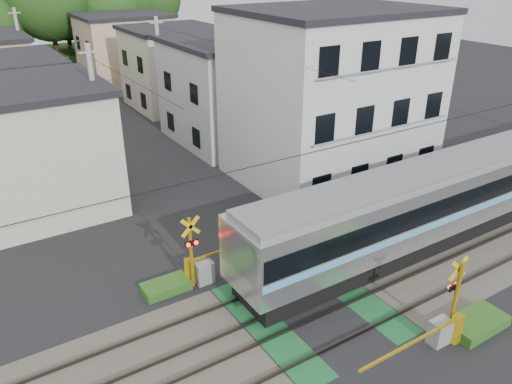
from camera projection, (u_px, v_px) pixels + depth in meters
ground at (311, 310)px, 18.13m from camera, size 120.00×120.00×0.00m
track_bed at (311, 309)px, 18.12m from camera, size 120.00×120.00×0.14m
crossing_signal_near at (444, 326)px, 16.29m from camera, size 4.74×0.65×3.09m
crossing_signal_far at (201, 267)px, 19.37m from camera, size 4.74×0.65×3.09m
apartment_block at (331, 96)px, 27.50m from camera, size 10.20×8.36×9.30m
houses_row at (98, 82)px, 36.67m from camera, size 22.07×31.35×6.80m
tree_hill at (40, 17)px, 53.33m from camera, size 40.00×13.28×11.70m
catenary at (437, 181)px, 19.47m from camera, size 60.00×5.04×7.00m
utility_poles at (90, 81)px, 33.45m from camera, size 7.90×42.00×8.00m
pedestrian at (100, 100)px, 41.30m from camera, size 0.66×0.45×1.72m
weed_patches at (350, 291)px, 18.83m from camera, size 10.25×8.80×0.40m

